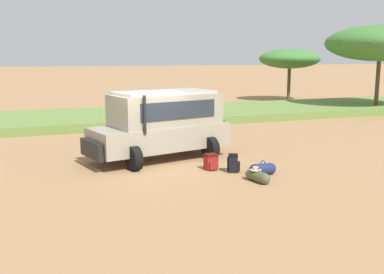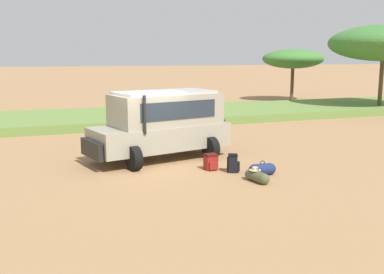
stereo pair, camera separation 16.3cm
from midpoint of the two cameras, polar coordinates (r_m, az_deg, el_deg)
ground_plane at (r=15.33m, az=-5.32°, el=-3.59°), size 320.00×320.00×0.00m
grass_bank at (r=25.80m, az=-11.95°, el=2.36°), size 120.00×7.00×0.44m
safari_vehicle at (r=16.02m, az=-4.07°, el=1.75°), size 5.48×3.40×2.44m
backpack_beside_front_wheel at (r=14.62m, az=2.12°, el=-3.19°), size 0.42×0.45×0.53m
backpack_cluster_center at (r=14.36m, az=4.95°, el=-3.36°), size 0.45×0.40×0.58m
duffel_bag_low_black_case at (r=13.38m, az=7.99°, el=-4.94°), size 0.44×0.95×0.43m
duffel_bag_soft_canvas at (r=14.15m, az=8.62°, el=-4.06°), size 0.90×0.39×0.47m
acacia_tree_left_mid at (r=38.48m, az=12.19°, el=9.66°), size 5.20×4.48×4.24m
acacia_tree_centre_back at (r=32.33m, az=22.67°, el=10.93°), size 6.95×7.20×5.67m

